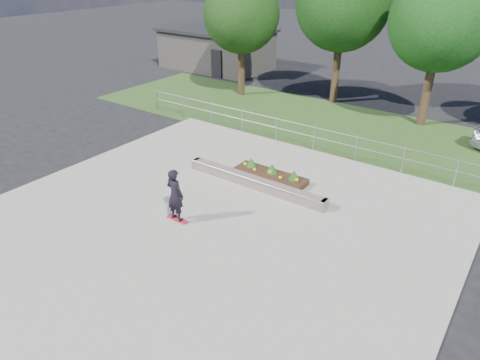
# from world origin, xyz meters

# --- Properties ---
(ground) EXTENTS (120.00, 120.00, 0.00)m
(ground) POSITION_xyz_m (0.00, 0.00, 0.00)
(ground) COLOR black
(ground) RESTS_ON ground
(grass_verge) EXTENTS (30.00, 8.00, 0.02)m
(grass_verge) POSITION_xyz_m (0.00, 11.00, 0.01)
(grass_verge) COLOR #28441B
(grass_verge) RESTS_ON ground
(concrete_slab) EXTENTS (15.00, 15.00, 0.06)m
(concrete_slab) POSITION_xyz_m (0.00, 0.00, 0.03)
(concrete_slab) COLOR gray
(concrete_slab) RESTS_ON ground
(fence) EXTENTS (20.06, 0.06, 1.20)m
(fence) POSITION_xyz_m (0.00, 7.50, 0.77)
(fence) COLOR gray
(fence) RESTS_ON ground
(building) EXTENTS (8.40, 5.40, 3.00)m
(building) POSITION_xyz_m (-14.00, 18.00, 1.51)
(building) COLOR #322F2C
(building) RESTS_ON ground
(tree_far_left) EXTENTS (4.55, 4.55, 7.15)m
(tree_far_left) POSITION_xyz_m (-8.00, 13.00, 4.85)
(tree_far_left) COLOR #312013
(tree_far_left) RESTS_ON ground
(tree_mid_left) EXTENTS (5.25, 5.25, 8.25)m
(tree_mid_left) POSITION_xyz_m (-2.50, 15.00, 5.61)
(tree_mid_left) COLOR #301F13
(tree_mid_left) RESTS_ON ground
(tree_mid_right) EXTENTS (4.90, 4.90, 7.70)m
(tree_mid_right) POSITION_xyz_m (3.00, 14.00, 5.23)
(tree_mid_right) COLOR #352115
(tree_mid_right) RESTS_ON ground
(grind_ledge) EXTENTS (6.00, 0.44, 0.43)m
(grind_ledge) POSITION_xyz_m (-0.18, 2.97, 0.26)
(grind_ledge) COLOR brown
(grind_ledge) RESTS_ON concrete_slab
(planter_bed) EXTENTS (3.00, 1.20, 0.61)m
(planter_bed) POSITION_xyz_m (-0.05, 3.81, 0.24)
(planter_bed) COLOR black
(planter_bed) RESTS_ON concrete_slab
(skateboarder) EXTENTS (0.80, 0.45, 1.91)m
(skateboarder) POSITION_xyz_m (-0.95, -0.51, 1.05)
(skateboarder) COLOR white
(skateboarder) RESTS_ON concrete_slab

